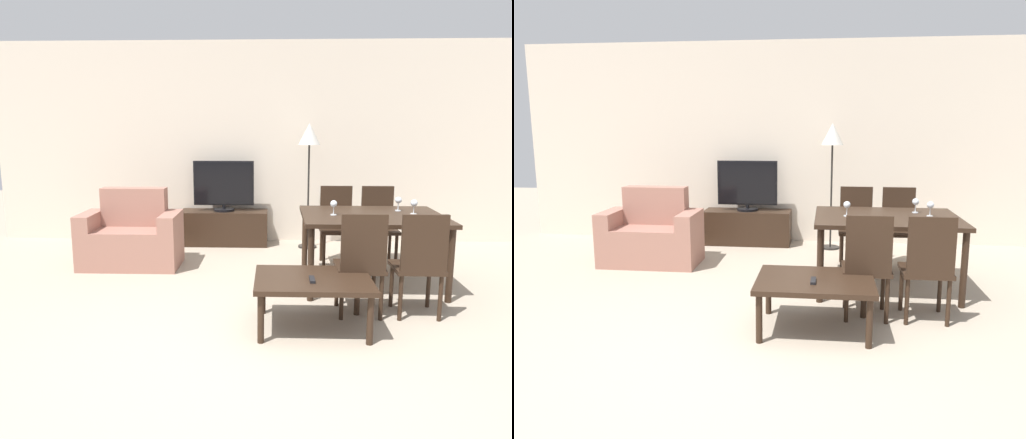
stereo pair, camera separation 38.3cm
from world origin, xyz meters
The scene contains 16 objects.
ground_plane centered at (0.00, 0.00, 0.00)m, with size 18.00×18.00×0.00m, color tan.
wall_back centered at (0.00, 3.78, 1.35)m, with size 7.37×0.06×2.70m.
armchair centered at (-1.48, 2.41, 0.32)m, with size 1.11×0.62×0.88m.
tv_stand centered at (-0.52, 3.50, 0.23)m, with size 1.17×0.42×0.46m.
tv centered at (-0.52, 3.50, 0.80)m, with size 0.81×0.28×0.67m.
coffee_table centered at (0.46, 0.67, 0.37)m, with size 0.91×0.70×0.42m.
dining_table centered at (1.12, 1.78, 0.66)m, with size 1.38×1.06×0.73m.
dining_chair_near centered at (0.88, 0.93, 0.49)m, with size 0.40×0.40×0.90m.
dining_chair_far centered at (1.36, 2.62, 0.49)m, with size 0.40×0.40×0.90m.
dining_chair_near_right centered at (1.36, 0.93, 0.49)m, with size 0.40×0.40×0.90m.
dining_chair_far_left centered at (0.88, 2.62, 0.49)m, with size 0.40×0.40×0.90m.
floor_lamp centered at (0.59, 3.36, 1.37)m, with size 0.28×0.28×1.62m.
remote_primary centered at (0.45, 0.59, 0.43)m, with size 0.04×0.15×0.02m.
wine_glass_left centered at (1.53, 1.80, 0.83)m, with size 0.07×0.07×0.15m.
wine_glass_center centered at (1.42, 1.99, 0.83)m, with size 0.07×0.07×0.15m.
wine_glass_right centered at (0.73, 1.72, 0.83)m, with size 0.07×0.07×0.15m.
Camera 2 is at (0.54, -3.07, 1.59)m, focal length 35.00 mm.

